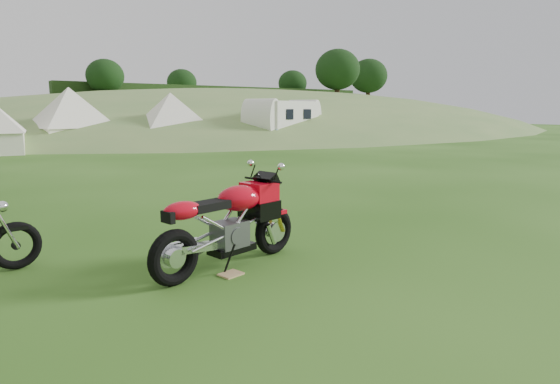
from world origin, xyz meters
TOP-DOWN VIEW (x-y plane):
  - ground at (0.00, 0.00)m, footprint 120.00×120.00m
  - hillside at (24.00, 40.00)m, footprint 80.00×64.00m
  - hedgerow at (24.00, 40.00)m, footprint 36.00×1.20m
  - sport_motorcycle at (-0.25, 0.68)m, footprint 2.20×0.89m
  - plywood_board at (-0.37, 0.44)m, footprint 0.30×0.25m
  - tent_mid at (3.10, 21.96)m, footprint 3.70×3.70m
  - tent_right at (7.69, 19.76)m, footprint 3.44×3.44m
  - caravan at (13.35, 17.16)m, footprint 5.63×3.74m

SIDE VIEW (x-z plane):
  - ground at x=0.00m, z-range 0.00..0.00m
  - hillside at x=24.00m, z-range -4.00..4.00m
  - hedgerow at x=24.00m, z-range -4.30..4.30m
  - plywood_board at x=-0.37m, z-range 0.00..0.02m
  - sport_motorcycle at x=-0.25m, z-range 0.00..1.28m
  - caravan at x=13.35m, z-range 0.00..2.42m
  - tent_right at x=7.69m, z-range 0.00..2.74m
  - tent_mid at x=3.10m, z-range 0.00..2.88m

